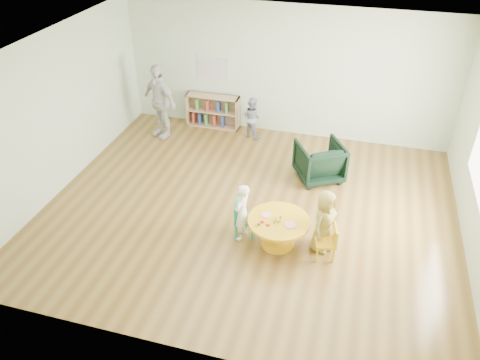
{
  "coord_description": "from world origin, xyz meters",
  "views": [
    {
      "loc": [
        1.59,
        -6.33,
        4.96
      ],
      "look_at": [
        -0.09,
        -0.3,
        0.78
      ],
      "focal_mm": 35.0,
      "sensor_mm": 36.0,
      "label": 1
    }
  ],
  "objects_px": {
    "armchair": "(319,161)",
    "child_left": "(242,212)",
    "adult_caretaker": "(160,101)",
    "activity_table": "(278,227)",
    "child_right": "(324,221)",
    "kid_chair_left": "(242,218)",
    "kid_chair_right": "(328,241)",
    "toddler": "(252,117)",
    "bookshelf": "(213,111)"
  },
  "relations": [
    {
      "from": "kid_chair_left",
      "to": "bookshelf",
      "type": "relative_size",
      "value": 0.51
    },
    {
      "from": "kid_chair_left",
      "to": "kid_chair_right",
      "type": "relative_size",
      "value": 1.07
    },
    {
      "from": "kid_chair_right",
      "to": "armchair",
      "type": "xyz_separation_m",
      "value": [
        -0.42,
        2.16,
        0.06
      ]
    },
    {
      "from": "kid_chair_left",
      "to": "child_left",
      "type": "distance_m",
      "value": 0.18
    },
    {
      "from": "activity_table",
      "to": "adult_caretaker",
      "type": "xyz_separation_m",
      "value": [
        -3.21,
        2.89,
        0.48
      ]
    },
    {
      "from": "bookshelf",
      "to": "armchair",
      "type": "distance_m",
      "value": 3.05
    },
    {
      "from": "activity_table",
      "to": "child_left",
      "type": "height_order",
      "value": "child_left"
    },
    {
      "from": "kid_chair_right",
      "to": "bookshelf",
      "type": "distance_m",
      "value": 4.81
    },
    {
      "from": "armchair",
      "to": "child_left",
      "type": "distance_m",
      "value": 2.28
    },
    {
      "from": "armchair",
      "to": "toddler",
      "type": "relative_size",
      "value": 0.89
    },
    {
      "from": "bookshelf",
      "to": "kid_chair_left",
      "type": "bearing_deg",
      "value": -64.86
    },
    {
      "from": "kid_chair_right",
      "to": "armchair",
      "type": "distance_m",
      "value": 2.2
    },
    {
      "from": "activity_table",
      "to": "child_right",
      "type": "xyz_separation_m",
      "value": [
        0.67,
        0.1,
        0.19
      ]
    },
    {
      "from": "armchair",
      "to": "child_left",
      "type": "height_order",
      "value": "child_left"
    },
    {
      "from": "activity_table",
      "to": "bookshelf",
      "type": "bearing_deg",
      "value": 122.05
    },
    {
      "from": "child_right",
      "to": "adult_caretaker",
      "type": "distance_m",
      "value": 4.79
    },
    {
      "from": "kid_chair_left",
      "to": "toddler",
      "type": "bearing_deg",
      "value": -179.05
    },
    {
      "from": "child_left",
      "to": "child_right",
      "type": "xyz_separation_m",
      "value": [
        1.26,
        0.09,
        0.03
      ]
    },
    {
      "from": "armchair",
      "to": "child_right",
      "type": "xyz_separation_m",
      "value": [
        0.31,
        -1.97,
        0.15
      ]
    },
    {
      "from": "bookshelf",
      "to": "toddler",
      "type": "distance_m",
      "value": 1.02
    },
    {
      "from": "child_right",
      "to": "toddler",
      "type": "height_order",
      "value": "child_right"
    },
    {
      "from": "bookshelf",
      "to": "toddler",
      "type": "bearing_deg",
      "value": -14.93
    },
    {
      "from": "child_right",
      "to": "kid_chair_left",
      "type": "bearing_deg",
      "value": 112.3
    },
    {
      "from": "kid_chair_left",
      "to": "kid_chair_right",
      "type": "bearing_deg",
      "value": 72.5
    },
    {
      "from": "adult_caretaker",
      "to": "toddler",
      "type": "bearing_deg",
      "value": 40.29
    },
    {
      "from": "child_right",
      "to": "toddler",
      "type": "bearing_deg",
      "value": 52.42
    },
    {
      "from": "bookshelf",
      "to": "child_right",
      "type": "relative_size",
      "value": 1.14
    },
    {
      "from": "toddler",
      "to": "child_left",
      "type": "bearing_deg",
      "value": 122.62
    },
    {
      "from": "toddler",
      "to": "adult_caretaker",
      "type": "xyz_separation_m",
      "value": [
        -1.92,
        -0.47,
        0.36
      ]
    },
    {
      "from": "kid_chair_left",
      "to": "activity_table",
      "type": "bearing_deg",
      "value": 71.7
    },
    {
      "from": "bookshelf",
      "to": "armchair",
      "type": "bearing_deg",
      "value": -30.58
    },
    {
      "from": "kid_chair_left",
      "to": "bookshelf",
      "type": "height_order",
      "value": "bookshelf"
    },
    {
      "from": "activity_table",
      "to": "bookshelf",
      "type": "height_order",
      "value": "bookshelf"
    },
    {
      "from": "adult_caretaker",
      "to": "child_left",
      "type": "bearing_deg",
      "value": -21.28
    },
    {
      "from": "child_right",
      "to": "toddler",
      "type": "xyz_separation_m",
      "value": [
        -1.96,
        3.26,
        -0.07
      ]
    },
    {
      "from": "kid_chair_right",
      "to": "child_left",
      "type": "height_order",
      "value": "child_left"
    },
    {
      "from": "activity_table",
      "to": "child_left",
      "type": "relative_size",
      "value": 0.97
    },
    {
      "from": "child_left",
      "to": "adult_caretaker",
      "type": "relative_size",
      "value": 0.61
    },
    {
      "from": "activity_table",
      "to": "toddler",
      "type": "height_order",
      "value": "toddler"
    },
    {
      "from": "kid_chair_right",
      "to": "child_right",
      "type": "bearing_deg",
      "value": 18.15
    },
    {
      "from": "kid_chair_left",
      "to": "child_left",
      "type": "xyz_separation_m",
      "value": [
        0.02,
        -0.07,
        0.17
      ]
    },
    {
      "from": "child_right",
      "to": "activity_table",
      "type": "bearing_deg",
      "value": 119.87
    },
    {
      "from": "child_right",
      "to": "adult_caretaker",
      "type": "xyz_separation_m",
      "value": [
        -3.88,
        2.79,
        0.29
      ]
    },
    {
      "from": "bookshelf",
      "to": "toddler",
      "type": "height_order",
      "value": "toddler"
    },
    {
      "from": "armchair",
      "to": "child_left",
      "type": "relative_size",
      "value": 0.82
    },
    {
      "from": "bookshelf",
      "to": "child_right",
      "type": "height_order",
      "value": "child_right"
    },
    {
      "from": "armchair",
      "to": "child_left",
      "type": "xyz_separation_m",
      "value": [
        -0.95,
        -2.06,
        0.13
      ]
    },
    {
      "from": "armchair",
      "to": "child_right",
      "type": "height_order",
      "value": "child_right"
    },
    {
      "from": "activity_table",
      "to": "child_right",
      "type": "relative_size",
      "value": 0.92
    },
    {
      "from": "kid_chair_right",
      "to": "child_right",
      "type": "distance_m",
      "value": 0.3
    }
  ]
}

